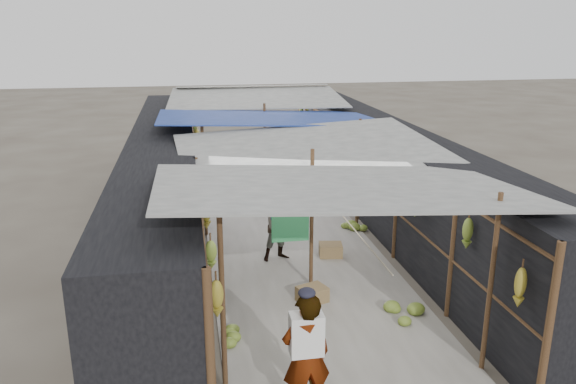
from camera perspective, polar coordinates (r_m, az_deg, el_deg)
ground at (r=8.10m, az=7.20°, el=-18.65°), size 80.00×80.00×0.00m
aisle_slab at (r=13.76m, az=-0.84°, el=-3.14°), size 3.60×16.00×0.02m
stall_left at (r=13.26m, az=-12.44°, el=0.87°), size 1.40×15.00×2.30m
stall_right at (r=14.10m, az=10.03°, el=1.94°), size 1.40×15.00×2.30m
crate_near at (r=9.95m, az=2.47°, el=-10.39°), size 0.58×0.53×0.29m
crate_mid at (r=11.81m, az=4.35°, el=-5.92°), size 0.53×0.45×0.28m
crate_back at (r=14.76m, az=-2.41°, el=-1.27°), size 0.48×0.43×0.27m
black_basin at (r=17.36m, az=0.89°, el=1.32°), size 0.56×0.56×0.17m
vendor_elderly at (r=7.05m, az=1.86°, el=-16.31°), size 0.64×0.45×1.66m
shopper_blue at (r=11.43m, az=-0.85°, el=-3.57°), size 0.79×0.67×1.43m
vendor_seated at (r=18.02m, az=0.75°, el=2.89°), size 0.50×0.58×0.77m
market_canopy at (r=13.46m, az=-0.96°, el=6.97°), size 5.62×15.20×2.77m
hanging_bananas at (r=13.31m, az=-1.09°, el=3.48°), size 3.95×13.85×0.80m
floor_bananas at (r=13.74m, az=-0.21°, el=-2.57°), size 3.90×9.97×0.33m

